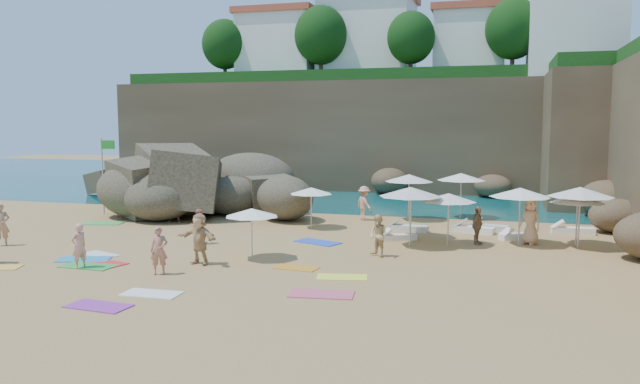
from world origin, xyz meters
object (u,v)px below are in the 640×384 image
(person_stand_4, at_px, (530,221))
(parasol_1, at_px, (461,177))
(person_stand_3, at_px, (477,226))
(person_stand_6, at_px, (79,246))
(lounger_0, at_px, (474,230))
(flag_pole, at_px, (104,166))
(person_stand_2, at_px, (364,203))
(person_stand_1, at_px, (199,226))
(rock_outcrop, at_px, (226,213))
(parasol_2, at_px, (409,178))
(person_stand_5, at_px, (174,203))
(person_stand_0, at_px, (1,225))
(parasol_0, at_px, (311,191))

(person_stand_4, bearing_deg, parasol_1, 152.16)
(parasol_1, xyz_separation_m, person_stand_4, (3.18, -6.51, -1.21))
(person_stand_3, distance_m, person_stand_6, 15.26)
(lounger_0, bearing_deg, parasol_1, 114.89)
(flag_pole, height_order, person_stand_3, flag_pole)
(person_stand_4, bearing_deg, lounger_0, 173.04)
(parasol_1, bearing_deg, person_stand_2, -155.24)
(person_stand_6, bearing_deg, person_stand_1, 177.07)
(person_stand_6, bearing_deg, person_stand_2, 168.92)
(rock_outcrop, relative_size, lounger_0, 4.89)
(parasol_2, height_order, person_stand_2, parasol_2)
(person_stand_1, xyz_separation_m, person_stand_5, (-3.83, 4.80, 0.23))
(person_stand_0, distance_m, person_stand_3, 19.32)
(parasol_2, bearing_deg, person_stand_6, -123.70)
(flag_pole, distance_m, lounger_0, 19.70)
(person_stand_1, relative_size, person_stand_5, 0.76)
(parasol_2, xyz_separation_m, person_stand_4, (5.71, -5.13, -1.21))
(rock_outcrop, xyz_separation_m, parasol_2, (10.02, 0.43, 2.15))
(person_stand_5, bearing_deg, flag_pole, 141.27)
(rock_outcrop, relative_size, flag_pole, 2.18)
(rock_outcrop, height_order, person_stand_3, rock_outcrop)
(rock_outcrop, relative_size, person_stand_0, 5.22)
(lounger_0, xyz_separation_m, person_stand_1, (-10.78, -5.83, 0.58))
(person_stand_0, distance_m, person_stand_1, 7.91)
(person_stand_4, bearing_deg, person_stand_0, -126.95)
(person_stand_3, bearing_deg, person_stand_0, 127.53)
(lounger_0, bearing_deg, person_stand_6, -125.63)
(parasol_0, bearing_deg, person_stand_4, -7.86)
(lounger_0, bearing_deg, person_stand_2, 172.01)
(person_stand_0, relative_size, person_stand_3, 1.10)
(person_stand_1, bearing_deg, lounger_0, -163.10)
(person_stand_2, relative_size, person_stand_6, 1.13)
(parasol_0, xyz_separation_m, person_stand_3, (7.71, -1.98, -0.99))
(person_stand_0, height_order, person_stand_3, person_stand_0)
(person_stand_2, height_order, person_stand_5, person_stand_5)
(parasol_1, xyz_separation_m, person_stand_5, (-13.74, -5.38, -1.21))
(rock_outcrop, bearing_deg, flag_pole, -160.37)
(rock_outcrop, xyz_separation_m, parasol_0, (5.94, -3.36, 1.77))
(parasol_1, relative_size, person_stand_0, 1.45)
(person_stand_1, bearing_deg, person_stand_4, -175.86)
(person_stand_2, xyz_separation_m, person_stand_4, (7.87, -4.35, 0.07))
(parasol_1, distance_m, person_stand_2, 5.31)
(person_stand_4, xyz_separation_m, person_stand_6, (-14.98, -8.78, -0.17))
(lounger_0, relative_size, person_stand_3, 1.18)
(person_stand_1, bearing_deg, person_stand_6, 58.19)
(parasol_2, distance_m, person_stand_4, 7.77)
(parasol_2, xyz_separation_m, lounger_0, (3.39, -2.97, -2.01))
(flag_pole, xyz_separation_m, lounger_0, (19.54, -0.36, -2.49))
(person_stand_6, bearing_deg, person_stand_5, -151.55)
(lounger_0, relative_size, person_stand_4, 0.97)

